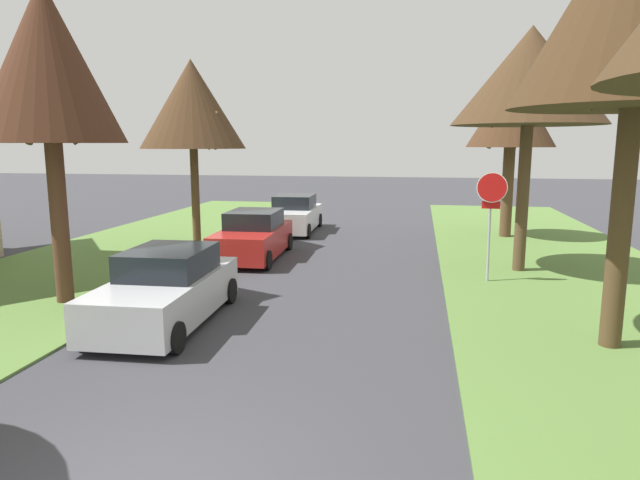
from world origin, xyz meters
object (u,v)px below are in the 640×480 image
object	(u,v)px
street_tree_left_mid_b	(192,105)
parked_sedan_silver	(167,289)
street_tree_right_mid_b	(530,77)
parked_sedan_white	(294,215)
stop_sign_far	(491,203)
street_tree_right_far	(512,111)
parked_sedan_red	(253,237)
street_tree_left_mid_a	(47,64)

from	to	relation	value
street_tree_left_mid_b	parked_sedan_silver	bearing A→B (deg)	-71.77
street_tree_right_mid_b	parked_sedan_white	xyz separation A→B (m)	(-8.30, 6.38, -4.89)
stop_sign_far	parked_sedan_silver	world-z (taller)	stop_sign_far
stop_sign_far	street_tree_right_mid_b	world-z (taller)	street_tree_right_mid_b
street_tree_right_far	parked_sedan_white	size ratio (longest dim) A/B	1.45
stop_sign_far	parked_sedan_red	distance (m)	7.73
parked_sedan_red	parked_sedan_silver	bearing A→B (deg)	-88.49
stop_sign_far	parked_sedan_silver	size ratio (longest dim) A/B	0.67
street_tree_right_far	street_tree_left_mid_a	size ratio (longest dim) A/B	0.89
stop_sign_far	street_tree_left_mid_b	size ratio (longest dim) A/B	0.45
street_tree_left_mid_a	parked_sedan_silver	world-z (taller)	street_tree_left_mid_a
parked_sedan_red	street_tree_left_mid_a	bearing A→B (deg)	-115.85
street_tree_right_mid_b	parked_sedan_silver	world-z (taller)	street_tree_right_mid_b
street_tree_left_mid_a	street_tree_right_far	bearing A→B (deg)	44.93
street_tree_left_mid_b	parked_sedan_red	xyz separation A→B (m)	(2.48, -1.19, -4.37)
street_tree_left_mid_b	parked_sedan_red	size ratio (longest dim) A/B	1.48
stop_sign_far	street_tree_left_mid_a	xyz separation A→B (m)	(-10.17, -3.84, 3.32)
parked_sedan_red	parked_sedan_white	distance (m)	5.83
street_tree_right_far	street_tree_left_mid_b	distance (m)	12.25
parked_sedan_white	street_tree_right_far	bearing A→B (deg)	-0.29
stop_sign_far	parked_sedan_white	distance (m)	10.83
parked_sedan_white	stop_sign_far	bearing A→B (deg)	-47.68
street_tree_left_mid_a	parked_sedan_silver	xyz separation A→B (m)	(3.06, -0.94, -4.79)
street_tree_right_far	parked_sedan_silver	world-z (taller)	street_tree_right_far
street_tree_right_far	parked_sedan_red	world-z (taller)	street_tree_right_far
street_tree_left_mid_b	parked_sedan_red	bearing A→B (deg)	-25.67
parked_sedan_silver	street_tree_left_mid_b	bearing A→B (deg)	108.23
street_tree_left_mid_b	street_tree_right_far	bearing A→B (deg)	22.05
street_tree_left_mid_b	parked_sedan_white	world-z (taller)	street_tree_left_mid_b
street_tree_left_mid_a	parked_sedan_red	bearing A→B (deg)	64.15
stop_sign_far	parked_sedan_silver	xyz separation A→B (m)	(-7.12, -4.78, -1.47)
street_tree_right_far	parked_sedan_white	distance (m)	9.80
street_tree_left_mid_a	parked_sedan_white	xyz separation A→B (m)	(2.95, 11.77, -4.79)
stop_sign_far	parked_sedan_silver	distance (m)	8.70
street_tree_right_far	stop_sign_far	bearing A→B (deg)	-101.32
street_tree_left_mid_a	parked_sedan_white	world-z (taller)	street_tree_left_mid_a
street_tree_right_far	street_tree_right_mid_b	bearing A→B (deg)	-94.59
parked_sedan_red	street_tree_right_mid_b	bearing A→B (deg)	-3.74
street_tree_right_mid_b	street_tree_right_far	distance (m)	6.39
stop_sign_far	parked_sedan_white	world-z (taller)	stop_sign_far
street_tree_right_mid_b	parked_sedan_white	bearing A→B (deg)	142.44
street_tree_left_mid_b	parked_sedan_red	distance (m)	5.16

